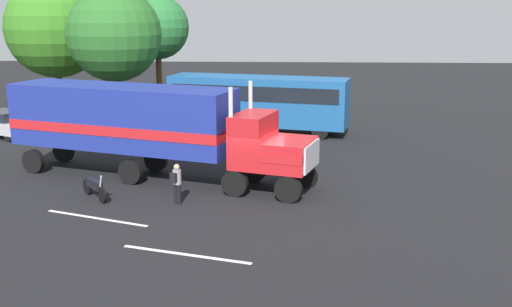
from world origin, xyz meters
name	(u,v)px	position (x,y,z in m)	size (l,w,h in m)	color
ground_plane	(254,192)	(0.00, 0.00, 0.00)	(120.00, 120.00, 0.00)	black
lane_stripe_near	(96,218)	(-5.64, -3.50, 0.01)	(4.40, 0.16, 0.01)	silver
lane_stripe_mid	(186,254)	(-1.79, -6.66, 0.01)	(4.40, 0.16, 0.01)	silver
semi_truck	(144,123)	(-5.02, 1.94, 2.52)	(14.23, 6.76, 4.50)	red
person_bystander	(177,182)	(-2.94, -1.71, 0.89)	(0.43, 0.48, 1.63)	black
parked_bus	(258,99)	(-0.39, 12.55, 2.07)	(11.29, 4.96, 3.40)	#1E5999
parked_car	(3,123)	(-15.54, 10.33, 0.81)	(4.73, 3.62, 1.57)	#B7B7BC
motorcycle	(95,187)	(-6.41, -1.18, 0.48)	(1.47, 1.65, 1.12)	black
tree_left	(157,28)	(-8.21, 20.71, 6.04)	(4.69, 4.69, 8.42)	brown
tree_center	(55,28)	(-15.30, 19.20, 6.04)	(7.08, 7.08, 9.59)	brown
tree_right	(114,35)	(-9.56, 14.00, 5.85)	(5.96, 5.96, 8.84)	brown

